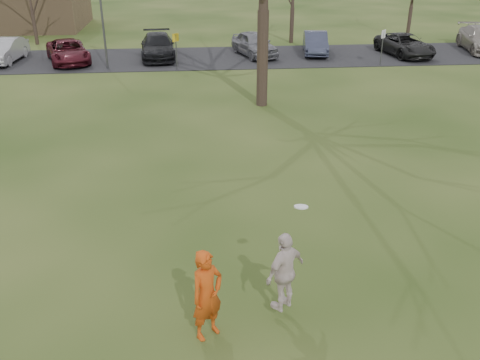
{
  "coord_description": "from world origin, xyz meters",
  "views": [
    {
      "loc": [
        -1.08,
        -7.9,
        7.25
      ],
      "look_at": [
        0.0,
        4.0,
        1.5
      ],
      "focal_mm": 38.86,
      "sensor_mm": 36.0,
      "label": 1
    }
  ],
  "objects_px": {
    "car_6": "(405,45)",
    "player_defender": "(207,295)",
    "car_2": "(68,51)",
    "car_1": "(5,50)",
    "car_4": "(254,44)",
    "car_5": "(315,43)",
    "car_3": "(158,46)",
    "catching_play": "(285,271)"
  },
  "relations": [
    {
      "from": "catching_play",
      "to": "car_5",
      "type": "bearing_deg",
      "value": 75.94
    },
    {
      "from": "player_defender",
      "to": "car_1",
      "type": "height_order",
      "value": "player_defender"
    },
    {
      "from": "player_defender",
      "to": "car_2",
      "type": "xyz_separation_m",
      "value": [
        -7.58,
        24.32,
        -0.27
      ]
    },
    {
      "from": "player_defender",
      "to": "car_2",
      "type": "bearing_deg",
      "value": 70.67
    },
    {
      "from": "car_3",
      "to": "car_1",
      "type": "bearing_deg",
      "value": 177.97
    },
    {
      "from": "player_defender",
      "to": "car_5",
      "type": "xyz_separation_m",
      "value": [
        7.83,
        25.41,
        -0.24
      ]
    },
    {
      "from": "car_4",
      "to": "car_1",
      "type": "bearing_deg",
      "value": 164.39
    },
    {
      "from": "car_3",
      "to": "car_5",
      "type": "distance_m",
      "value": 10.08
    },
    {
      "from": "car_6",
      "to": "player_defender",
      "type": "bearing_deg",
      "value": -128.3
    },
    {
      "from": "car_3",
      "to": "catching_play",
      "type": "bearing_deg",
      "value": -85.19
    },
    {
      "from": "player_defender",
      "to": "car_4",
      "type": "bearing_deg",
      "value": 44.72
    },
    {
      "from": "car_4",
      "to": "car_5",
      "type": "distance_m",
      "value": 4.02
    },
    {
      "from": "car_1",
      "to": "car_3",
      "type": "relative_size",
      "value": 0.85
    },
    {
      "from": "player_defender",
      "to": "car_2",
      "type": "relative_size",
      "value": 0.41
    },
    {
      "from": "car_2",
      "to": "catching_play",
      "type": "xyz_separation_m",
      "value": [
        9.15,
        -23.9,
        0.41
      ]
    },
    {
      "from": "car_1",
      "to": "car_4",
      "type": "distance_m",
      "value": 15.23
    },
    {
      "from": "car_2",
      "to": "car_3",
      "type": "relative_size",
      "value": 0.95
    },
    {
      "from": "car_4",
      "to": "car_5",
      "type": "bearing_deg",
      "value": -13.68
    },
    {
      "from": "car_5",
      "to": "car_6",
      "type": "distance_m",
      "value": 5.66
    },
    {
      "from": "car_1",
      "to": "car_2",
      "type": "xyz_separation_m",
      "value": [
        3.82,
        -0.45,
        -0.04
      ]
    },
    {
      "from": "car_2",
      "to": "car_4",
      "type": "distance_m",
      "value": 11.43
    },
    {
      "from": "car_2",
      "to": "car_3",
      "type": "xyz_separation_m",
      "value": [
        5.33,
        0.77,
        0.07
      ]
    },
    {
      "from": "car_4",
      "to": "car_5",
      "type": "height_order",
      "value": "car_4"
    },
    {
      "from": "car_1",
      "to": "catching_play",
      "type": "xyz_separation_m",
      "value": [
        12.97,
        -24.36,
        0.38
      ]
    },
    {
      "from": "car_2",
      "to": "car_6",
      "type": "xyz_separation_m",
      "value": [
        20.98,
        0.11,
        0.0
      ]
    },
    {
      "from": "car_4",
      "to": "catching_play",
      "type": "distance_m",
      "value": 24.86
    },
    {
      "from": "car_1",
      "to": "car_2",
      "type": "bearing_deg",
      "value": -1.84
    },
    {
      "from": "player_defender",
      "to": "car_3",
      "type": "bearing_deg",
      "value": 58.47
    },
    {
      "from": "car_3",
      "to": "car_5",
      "type": "relative_size",
      "value": 1.21
    },
    {
      "from": "player_defender",
      "to": "catching_play",
      "type": "relative_size",
      "value": 0.81
    },
    {
      "from": "car_6",
      "to": "catching_play",
      "type": "bearing_deg",
      "value": -125.78
    },
    {
      "from": "car_1",
      "to": "car_6",
      "type": "relative_size",
      "value": 0.89
    },
    {
      "from": "player_defender",
      "to": "catching_play",
      "type": "xyz_separation_m",
      "value": [
        1.57,
        0.42,
        0.15
      ]
    },
    {
      "from": "car_2",
      "to": "car_6",
      "type": "relative_size",
      "value": 1.0
    },
    {
      "from": "car_3",
      "to": "car_6",
      "type": "bearing_deg",
      "value": -6.37
    },
    {
      "from": "car_5",
      "to": "catching_play",
      "type": "height_order",
      "value": "catching_play"
    },
    {
      "from": "car_1",
      "to": "car_5",
      "type": "bearing_deg",
      "value": 6.84
    },
    {
      "from": "car_2",
      "to": "car_4",
      "type": "relative_size",
      "value": 1.09
    },
    {
      "from": "car_3",
      "to": "car_4",
      "type": "xyz_separation_m",
      "value": [
        6.07,
        0.09,
        0.02
      ]
    },
    {
      "from": "car_3",
      "to": "car_4",
      "type": "relative_size",
      "value": 1.14
    },
    {
      "from": "catching_play",
      "to": "car_6",
      "type": "bearing_deg",
      "value": 63.77
    },
    {
      "from": "car_1",
      "to": "car_2",
      "type": "relative_size",
      "value": 0.89
    }
  ]
}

